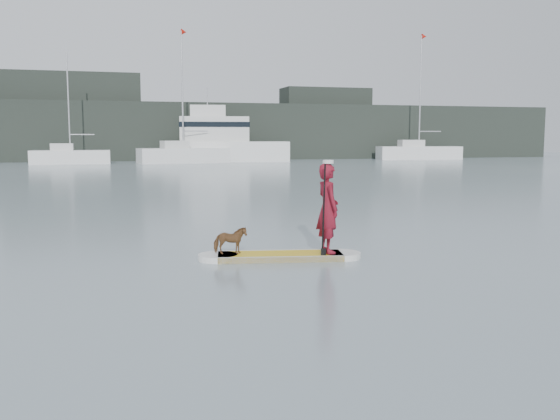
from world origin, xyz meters
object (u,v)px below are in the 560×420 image
object	(u,v)px
dog	(230,240)
sailboat_c	(70,156)
sailboat_d	(183,154)
sailboat_f	(418,151)
paddleboard	(280,256)
paddler	(328,208)
motor_yacht_a	(221,141)

from	to	relation	value
dog	sailboat_c	distance (m)	47.68
sailboat_d	sailboat_f	distance (m)	25.77
paddleboard	dog	size ratio (longest dim) A/B	4.98
paddler	dog	size ratio (longest dim) A/B	2.77
sailboat_f	motor_yacht_a	distance (m)	21.67
paddler	sailboat_f	world-z (taller)	sailboat_f
dog	motor_yacht_a	xyz separation A→B (m)	(8.97, 48.92, 1.65)
sailboat_d	sailboat_f	world-z (taller)	sailboat_f
sailboat_c	motor_yacht_a	world-z (taller)	sailboat_c
sailboat_c	sailboat_f	bearing A→B (deg)	3.19
sailboat_f	paddler	bearing A→B (deg)	-111.41
sailboat_d	dog	bearing A→B (deg)	-105.35
dog	paddler	bearing A→B (deg)	-95.16
paddler	motor_yacht_a	size ratio (longest dim) A/B	0.14
paddleboard	sailboat_c	xyz separation A→B (m)	(-6.15, 47.59, 0.67)
paddleboard	sailboat_d	world-z (taller)	sailboat_d
dog	paddleboard	bearing A→B (deg)	-95.16
paddleboard	paddler	xyz separation A→B (m)	(0.95, -0.19, 0.96)
sailboat_d	motor_yacht_a	distance (m)	4.73
paddleboard	dog	world-z (taller)	dog
paddler	dog	distance (m)	2.07
dog	sailboat_c	xyz separation A→B (m)	(-5.17, 47.40, 0.34)
sailboat_d	motor_yacht_a	bearing A→B (deg)	18.72
dog	motor_yacht_a	distance (m)	49.77
sailboat_c	motor_yacht_a	size ratio (longest dim) A/B	0.79
paddler	sailboat_c	world-z (taller)	sailboat_c
motor_yacht_a	sailboat_d	bearing A→B (deg)	-144.71
paddleboard	motor_yacht_a	bearing A→B (deg)	91.81
paddler	motor_yacht_a	world-z (taller)	motor_yacht_a
paddler	paddleboard	bearing A→B (deg)	76.02
dog	sailboat_f	xyz separation A→B (m)	(30.60, 48.89, 0.50)
dog	motor_yacht_a	size ratio (longest dim) A/B	0.05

